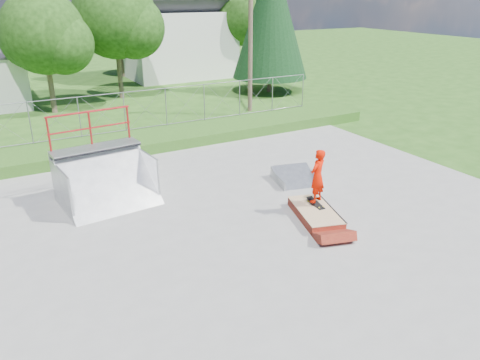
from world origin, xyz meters
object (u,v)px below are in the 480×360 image
object	(u,v)px
grind_box	(315,214)
flat_bank_ramp	(296,177)
skater	(317,178)
quarter_pipe	(105,162)

from	to	relation	value
grind_box	flat_bank_ramp	world-z (taller)	flat_bank_ramp
skater	grind_box	bearing A→B (deg)	29.68
quarter_pipe	skater	xyz separation A→B (m)	(5.41, -3.96, -0.22)
flat_bank_ramp	quarter_pipe	bearing A→B (deg)	179.86
grind_box	flat_bank_ramp	distance (m)	2.92
quarter_pipe	flat_bank_ramp	bearing A→B (deg)	-19.00
grind_box	flat_bank_ramp	bearing A→B (deg)	82.66
quarter_pipe	flat_bank_ramp	world-z (taller)	quarter_pipe
quarter_pipe	flat_bank_ramp	distance (m)	6.68
grind_box	quarter_pipe	distance (m)	6.83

